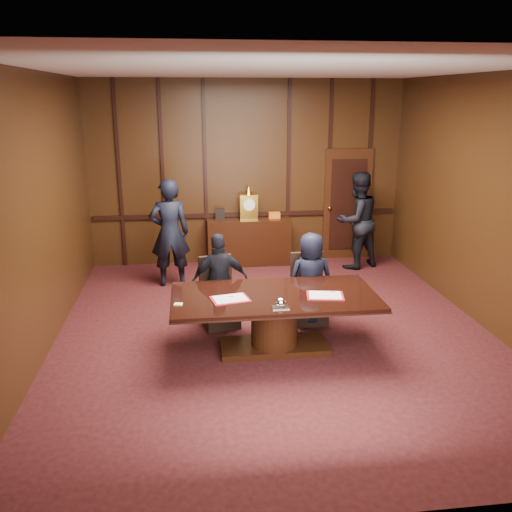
{
  "coord_description": "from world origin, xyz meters",
  "views": [
    {
      "loc": [
        -1.13,
        -6.87,
        3.19
      ],
      "look_at": [
        -0.23,
        0.27,
        1.05
      ],
      "focal_mm": 38.0,
      "sensor_mm": 36.0,
      "label": 1
    }
  ],
  "objects_px": {
    "conference_table": "(274,313)",
    "witness_left": "(170,233)",
    "signatory_left": "(220,281)",
    "witness_right": "(357,220)",
    "sideboard": "(249,240)",
    "signatory_right": "(311,279)"
  },
  "relations": [
    {
      "from": "conference_table",
      "to": "signatory_left",
      "type": "distance_m",
      "value": 1.05
    },
    {
      "from": "sideboard",
      "to": "witness_right",
      "type": "height_order",
      "value": "witness_right"
    },
    {
      "from": "signatory_left",
      "to": "witness_left",
      "type": "height_order",
      "value": "witness_left"
    },
    {
      "from": "witness_left",
      "to": "sideboard",
      "type": "bearing_deg",
      "value": -150.78
    },
    {
      "from": "witness_left",
      "to": "conference_table",
      "type": "bearing_deg",
      "value": 111.08
    },
    {
      "from": "signatory_left",
      "to": "signatory_right",
      "type": "bearing_deg",
      "value": 173.09
    },
    {
      "from": "sideboard",
      "to": "signatory_left",
      "type": "height_order",
      "value": "sideboard"
    },
    {
      "from": "signatory_left",
      "to": "witness_right",
      "type": "height_order",
      "value": "witness_right"
    },
    {
      "from": "conference_table",
      "to": "witness_left",
      "type": "height_order",
      "value": "witness_left"
    },
    {
      "from": "conference_table",
      "to": "witness_right",
      "type": "distance_m",
      "value": 3.95
    },
    {
      "from": "witness_left",
      "to": "signatory_left",
      "type": "bearing_deg",
      "value": 105.04
    },
    {
      "from": "signatory_right",
      "to": "witness_left",
      "type": "relative_size",
      "value": 0.72
    },
    {
      "from": "sideboard",
      "to": "signatory_left",
      "type": "distance_m",
      "value": 3.06
    },
    {
      "from": "sideboard",
      "to": "signatory_right",
      "type": "height_order",
      "value": "sideboard"
    },
    {
      "from": "sideboard",
      "to": "witness_left",
      "type": "height_order",
      "value": "witness_left"
    },
    {
      "from": "sideboard",
      "to": "witness_left",
      "type": "distance_m",
      "value": 1.86
    },
    {
      "from": "signatory_right",
      "to": "witness_right",
      "type": "height_order",
      "value": "witness_right"
    },
    {
      "from": "sideboard",
      "to": "conference_table",
      "type": "relative_size",
      "value": 0.61
    },
    {
      "from": "conference_table",
      "to": "signatory_right",
      "type": "distance_m",
      "value": 1.04
    },
    {
      "from": "witness_left",
      "to": "witness_right",
      "type": "relative_size",
      "value": 1.01
    },
    {
      "from": "sideboard",
      "to": "signatory_right",
      "type": "distance_m",
      "value": 3.02
    },
    {
      "from": "sideboard",
      "to": "conference_table",
      "type": "xyz_separation_m",
      "value": [
        -0.09,
        -3.76,
        0.02
      ]
    }
  ]
}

